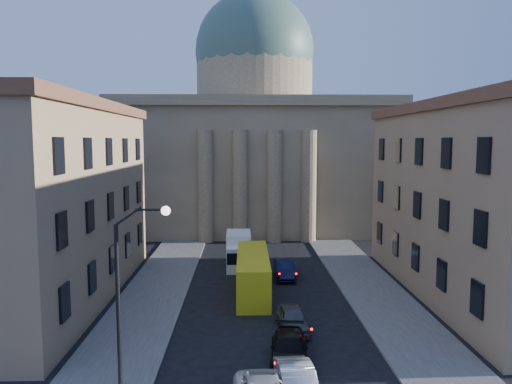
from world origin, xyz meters
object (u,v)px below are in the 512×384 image
street_lamp (129,281)px  box_truck (239,251)px  car_right_near (297,383)px  city_bus (253,272)px

street_lamp → box_truck: street_lamp is taller
street_lamp → car_right_near: (7.77, -1.07, -4.53)m
street_lamp → car_right_near: 9.06m
car_right_near → city_bus: (-1.71, 16.35, 0.86)m
car_right_near → box_truck: (-2.88, 24.22, 0.73)m
box_truck → car_right_near: bearing=-83.7°
street_lamp → city_bus: street_lamp is taller
city_bus → box_truck: (-1.17, 7.87, -0.13)m
car_right_near → city_bus: city_bus is taller
car_right_near → box_truck: size_ratio=0.80×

